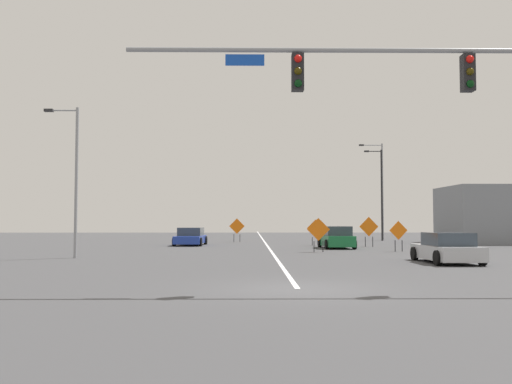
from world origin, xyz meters
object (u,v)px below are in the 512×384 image
Objects in this scene: street_lamp_mid_right at (381,191)px; construction_sign_right_shoulder at (398,232)px; construction_sign_median_near at (369,228)px; construction_sign_left_shoulder at (316,229)px; construction_sign_median_far at (237,227)px; traffic_signal_assembly at (466,94)px; car_silver_far at (447,249)px; street_lamp_near_right at (381,187)px; construction_sign_left_lane at (318,231)px; street_lamp_far_left at (74,174)px; car_green_approaching at (337,238)px; car_blue_passing at (191,237)px.

construction_sign_right_shoulder is at bearing -100.18° from street_lamp_mid_right.
construction_sign_left_shoulder is at bearing 151.50° from construction_sign_median_near.
construction_sign_left_shoulder is 4.12m from construction_sign_median_near.
construction_sign_median_far reaches higher than construction_sign_left_shoulder.
traffic_signal_assembly is 34.31m from construction_sign_median_far.
car_silver_far is (9.92, -24.05, -0.67)m from construction_sign_median_far.
street_lamp_near_right is at bearing 72.78° from construction_sign_median_near.
traffic_signal_assembly is 7.83× the size of construction_sign_right_shoulder.
car_silver_far is (4.67, -8.51, -0.64)m from construction_sign_left_lane.
construction_sign_left_shoulder reaches higher than car_silver_far.
construction_sign_left_lane is 0.95× the size of construction_sign_median_near.
construction_sign_median_far is at bearing -168.24° from street_lamp_mid_right.
construction_sign_left_shoulder is (13.93, 13.67, -3.01)m from street_lamp_far_left.
street_lamp_mid_right is 2.05× the size of car_green_approaching.
street_lamp_near_right reaches higher than construction_sign_left_shoulder.
street_lamp_mid_right is 4.18× the size of construction_sign_left_lane.
street_lamp_near_right is 1.99× the size of car_blue_passing.
street_lamp_far_left is at bearing -110.77° from construction_sign_median_far.
traffic_signal_assembly is at bearing -77.76° from construction_sign_median_far.
street_lamp_mid_right reaches higher than car_blue_passing.
street_lamp_near_right is 28.52m from car_silver_far.
street_lamp_near_right is at bearing 82.30° from car_silver_far.
construction_sign_right_shoulder is at bearing 5.24° from construction_sign_left_lane.
street_lamp_mid_right is 1.94× the size of car_silver_far.
construction_sign_median_far is at bearing 102.24° from traffic_signal_assembly.
construction_sign_median_near is (3.62, -1.96, 0.13)m from construction_sign_left_shoulder.
car_blue_passing is at bearing 147.44° from construction_sign_right_shoulder.
street_lamp_near_right is at bearing 75.08° from street_lamp_mid_right.
car_silver_far is at bearing -61.24° from construction_sign_left_lane.
car_green_approaching is at bearing 32.68° from street_lamp_far_left.
street_lamp_mid_right reaches higher than traffic_signal_assembly.
car_silver_far is 0.94× the size of car_blue_passing.
traffic_signal_assembly is at bearing -83.66° from construction_sign_left_lane.
street_lamp_far_left is at bearing -162.91° from construction_sign_right_shoulder.
traffic_signal_assembly is at bearing -40.10° from street_lamp_far_left.
construction_sign_median_near reaches higher than construction_sign_left_shoulder.
construction_sign_left_shoulder is at bearing 92.41° from traffic_signal_assembly.
car_silver_far is (2.70, 9.24, -4.84)m from traffic_signal_assembly.
construction_sign_right_shoulder is 5.11m from car_green_approaching.
traffic_signal_assembly reaches higher than construction_sign_median_far.
traffic_signal_assembly is 3.32× the size of car_silver_far.
construction_sign_left_lane is at bearing -111.94° from car_green_approaching.
construction_sign_median_near is (-3.68, -11.71, -3.32)m from street_lamp_mid_right.
construction_sign_left_shoulder is at bearing -125.01° from street_lamp_near_right.
car_green_approaching is at bearing 128.32° from construction_sign_right_shoulder.
construction_sign_median_near is at bearing 90.72° from car_silver_far.
construction_sign_left_shoulder reaches higher than car_blue_passing.
construction_sign_right_shoulder is 16.12m from car_blue_passing.
traffic_signal_assembly is 10.77m from car_silver_far.
street_lamp_far_left reaches higher than car_green_approaching.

